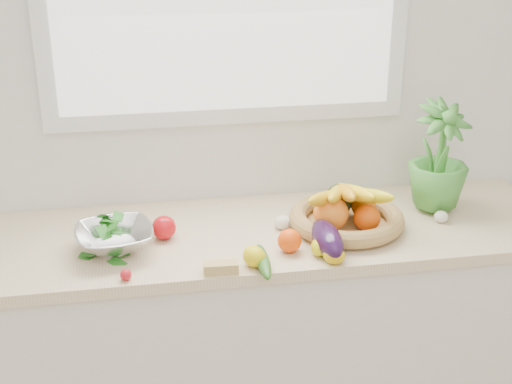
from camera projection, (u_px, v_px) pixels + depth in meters
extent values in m
cube|color=white|center=(227.00, 82.00, 2.55)|extent=(4.50, 0.02, 2.70)
cube|color=silver|center=(242.00, 345.00, 2.64)|extent=(2.20, 0.58, 0.86)
cube|color=beige|center=(241.00, 236.00, 2.46)|extent=(2.24, 0.62, 0.04)
sphere|color=#FF4A08|center=(290.00, 241.00, 2.30)|extent=(0.08, 0.08, 0.08)
ellipsoid|color=yellow|center=(254.00, 257.00, 2.21)|extent=(0.10, 0.10, 0.07)
ellipsoid|color=#D6C60B|center=(320.00, 247.00, 2.28)|extent=(0.08, 0.09, 0.06)
ellipsoid|color=yellow|center=(334.00, 255.00, 2.23)|extent=(0.09, 0.08, 0.06)
sphere|color=red|center=(164.00, 228.00, 2.38)|extent=(0.10, 0.10, 0.08)
cube|color=tan|center=(221.00, 268.00, 2.18)|extent=(0.11, 0.05, 0.03)
ellipsoid|color=white|center=(282.00, 222.00, 2.46)|extent=(0.07, 0.07, 0.05)
ellipsoid|color=white|center=(299.00, 223.00, 2.46)|extent=(0.05, 0.05, 0.04)
ellipsoid|color=white|center=(441.00, 217.00, 2.51)|extent=(0.05, 0.05, 0.04)
ellipsoid|color=#250D33|center=(327.00, 239.00, 2.29)|extent=(0.09, 0.23, 0.09)
ellipsoid|color=#20591A|center=(263.00, 261.00, 2.21)|extent=(0.05, 0.22, 0.04)
sphere|color=red|center=(126.00, 275.00, 2.14)|extent=(0.04, 0.04, 0.04)
imported|color=#439436|center=(439.00, 155.00, 2.53)|extent=(0.28, 0.28, 0.39)
cylinder|color=tan|center=(346.00, 226.00, 2.48)|extent=(0.37, 0.37, 0.01)
torus|color=tan|center=(346.00, 218.00, 2.46)|extent=(0.44, 0.44, 0.06)
sphere|color=orange|center=(331.00, 213.00, 2.41)|extent=(0.13, 0.13, 0.12)
sphere|color=#E04A07|center=(367.00, 218.00, 2.41)|extent=(0.10, 0.10, 0.09)
sphere|color=#D86306|center=(363.00, 206.00, 2.51)|extent=(0.10, 0.10, 0.09)
ellipsoid|color=#1F3015|center=(338.00, 200.00, 2.51)|extent=(0.11, 0.11, 0.12)
ellipsoid|color=gold|center=(327.00, 198.00, 2.41)|extent=(0.22, 0.22, 0.11)
ellipsoid|color=yellow|center=(336.00, 194.00, 2.42)|extent=(0.15, 0.26, 0.11)
ellipsoid|color=orange|center=(346.00, 192.00, 2.41)|extent=(0.07, 0.27, 0.11)
ellipsoid|color=yellow|center=(354.00, 193.00, 2.43)|extent=(0.10, 0.27, 0.11)
ellipsoid|color=yellow|center=(364.00, 196.00, 2.43)|extent=(0.18, 0.25, 0.11)
cylinder|color=white|center=(116.00, 249.00, 2.31)|extent=(0.11, 0.11, 0.02)
imported|color=silver|center=(115.00, 237.00, 2.29)|extent=(0.28, 0.28, 0.06)
ellipsoid|color=#265D17|center=(114.00, 227.00, 2.28)|extent=(0.21, 0.21, 0.08)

